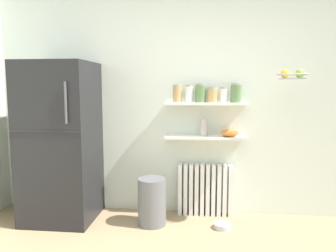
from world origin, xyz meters
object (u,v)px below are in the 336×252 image
object	(u,v)px
storage_jar_1	(189,94)
storage_jar_2	(201,93)
vase	(204,128)
refrigerator	(61,142)
shelf_bowl	(230,133)
storage_jar_3	(212,95)
storage_jar_5	(236,93)
storage_jar_0	(177,94)
trash_bin	(152,202)
radiator	(205,190)
storage_jar_4	(224,95)
pet_food_bowl	(223,226)
hanging_fruit_basket	(292,75)

from	to	relation	value
storage_jar_1	storage_jar_2	world-z (taller)	storage_jar_2
vase	storage_jar_1	bearing A→B (deg)	180.00
refrigerator	shelf_bowl	distance (m)	1.84
storage_jar_3	storage_jar_5	size ratio (longest dim) A/B	0.80
storage_jar_0	trash_bin	bearing A→B (deg)	-129.27
radiator	storage_jar_4	world-z (taller)	storage_jar_4
storage_jar_3	shelf_bowl	world-z (taller)	storage_jar_3
pet_food_bowl	storage_jar_1	bearing A→B (deg)	139.36
pet_food_bowl	vase	bearing A→B (deg)	122.81
radiator	shelf_bowl	size ratio (longest dim) A/B	3.27
refrigerator	storage_jar_3	distance (m)	1.72
storage_jar_5	vase	world-z (taller)	storage_jar_5
shelf_bowl	hanging_fruit_basket	distance (m)	0.87
vase	hanging_fruit_basket	distance (m)	1.04
refrigerator	pet_food_bowl	size ratio (longest dim) A/B	9.78
hanging_fruit_basket	shelf_bowl	bearing A→B (deg)	154.46
refrigerator	pet_food_bowl	world-z (taller)	refrigerator
storage_jar_3	shelf_bowl	xyz separation A→B (m)	(0.19, -0.00, -0.41)
storage_jar_1	storage_jar_2	distance (m)	0.13
storage_jar_1	pet_food_bowl	distance (m)	1.43
storage_jar_2	storage_jar_3	bearing A→B (deg)	0.00
trash_bin	storage_jar_5	bearing A→B (deg)	18.78
trash_bin	hanging_fruit_basket	distance (m)	1.90
storage_jar_2	vase	size ratio (longest dim) A/B	1.06
vase	hanging_fruit_basket	world-z (taller)	hanging_fruit_basket
vase	pet_food_bowl	xyz separation A→B (m)	(0.20, -0.32, -0.98)
storage_jar_1	hanging_fruit_basket	size ratio (longest dim) A/B	0.61
storage_jar_1	storage_jar_3	bearing A→B (deg)	0.00
storage_jar_2	hanging_fruit_basket	world-z (taller)	hanging_fruit_basket
storage_jar_4	hanging_fruit_basket	distance (m)	0.71
vase	shelf_bowl	distance (m)	0.29
refrigerator	radiator	distance (m)	1.68
radiator	storage_jar_0	size ratio (longest dim) A/B	3.15
storage_jar_4	pet_food_bowl	bearing A→B (deg)	-91.32
radiator	trash_bin	xyz separation A→B (m)	(-0.55, -0.33, -0.04)
refrigerator	storage_jar_1	distance (m)	1.49
radiator	trash_bin	world-z (taller)	radiator
radiator	vase	xyz separation A→B (m)	(-0.02, -0.03, 0.71)
radiator	storage_jar_5	bearing A→B (deg)	-5.47
radiator	storage_jar_1	size ratio (longest dim) A/B	3.18
storage_jar_4	vase	xyz separation A→B (m)	(-0.21, -0.00, -0.36)
shelf_bowl	trash_bin	distance (m)	1.11
storage_jar_4	trash_bin	world-z (taller)	storage_jar_4
shelf_bowl	hanging_fruit_basket	bearing A→B (deg)	-25.54
storage_jar_2	storage_jar_3	size ratio (longest dim) A/B	1.22
storage_jar_4	hanging_fruit_basket	size ratio (longest dim) A/B	0.53
vase	trash_bin	size ratio (longest dim) A/B	0.38
radiator	storage_jar_2	bearing A→B (deg)	-154.42
storage_jar_2	storage_jar_5	distance (m)	0.38
vase	pet_food_bowl	size ratio (longest dim) A/B	1.09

